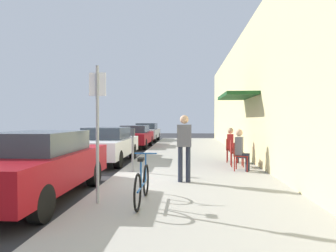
{
  "coord_description": "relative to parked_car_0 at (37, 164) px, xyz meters",
  "views": [
    {
      "loc": [
        2.08,
        -7.57,
        1.69
      ],
      "look_at": [
        1.11,
        7.61,
        1.39
      ],
      "focal_mm": 31.22,
      "sensor_mm": 36.0,
      "label": 1
    }
  ],
  "objects": [
    {
      "name": "parked_car_3",
      "position": [
        0.0,
        17.15,
        -0.0
      ],
      "size": [
        1.8,
        4.4,
        1.45
      ],
      "color": "#B7B7BC",
      "rests_on": "ground_plane"
    },
    {
      "name": "cafe_chair_1",
      "position": [
        4.81,
        4.01,
        -0.13
      ],
      "size": [
        0.47,
        0.47,
        0.87
      ],
      "color": "maroon",
      "rests_on": "sidewalk_slab"
    },
    {
      "name": "cafe_chair_2",
      "position": [
        4.81,
        4.99,
        -0.13
      ],
      "size": [
        0.52,
        0.52,
        0.87
      ],
      "color": "maroon",
      "rests_on": "sidewalk_slab"
    },
    {
      "name": "sidewalk_slab",
      "position": [
        3.35,
        3.56,
        -0.69
      ],
      "size": [
        4.5,
        32.0,
        0.12
      ],
      "primitive_type": "cube",
      "color": "#9E9B93",
      "rests_on": "ground_plane"
    },
    {
      "name": "ground_plane",
      "position": [
        1.1,
        1.56,
        -0.75
      ],
      "size": [
        60.0,
        60.0,
        0.0
      ],
      "primitive_type": "plane",
      "color": "#2D2D30"
    },
    {
      "name": "seated_patron_2",
      "position": [
        4.87,
        4.98,
        0.06
      ],
      "size": [
        0.48,
        0.43,
        1.29
      ],
      "color": "#232838",
      "rests_on": "sidewalk_slab"
    },
    {
      "name": "parked_car_2",
      "position": [
        0.0,
        11.83,
        -0.04
      ],
      "size": [
        1.8,
        4.4,
        1.37
      ],
      "color": "maroon",
      "rests_on": "ground_plane"
    },
    {
      "name": "seated_patron_0",
      "position": [
        4.87,
        3.17,
        0.06
      ],
      "size": [
        0.51,
        0.46,
        1.29
      ],
      "color": "#232838",
      "rests_on": "sidewalk_slab"
    },
    {
      "name": "street_sign",
      "position": [
        1.5,
        -0.6,
        0.89
      ],
      "size": [
        0.32,
        0.06,
        2.6
      ],
      "color": "gray",
      "rests_on": "sidewalk_slab"
    },
    {
      "name": "parked_car_0",
      "position": [
        0.0,
        0.0,
        0.0
      ],
      "size": [
        1.8,
        4.4,
        1.44
      ],
      "color": "maroon",
      "rests_on": "ground_plane"
    },
    {
      "name": "building_facade",
      "position": [
        5.75,
        3.57,
        2.01
      ],
      "size": [
        1.4,
        32.0,
        5.53
      ],
      "color": "beige",
      "rests_on": "ground_plane"
    },
    {
      "name": "bicycle_0",
      "position": [
        2.34,
        -0.54,
        -0.27
      ],
      "size": [
        0.46,
        1.71,
        0.9
      ],
      "color": "black",
      "rests_on": "sidewalk_slab"
    },
    {
      "name": "cafe_chair_0",
      "position": [
        4.82,
        3.19,
        -0.13
      ],
      "size": [
        0.55,
        0.55,
        0.87
      ],
      "color": "maroon",
      "rests_on": "sidewalk_slab"
    },
    {
      "name": "parked_car_1",
      "position": [
        0.0,
        5.44,
        -0.02
      ],
      "size": [
        1.8,
        4.4,
        1.4
      ],
      "color": "silver",
      "rests_on": "ground_plane"
    },
    {
      "name": "pedestrian_standing",
      "position": [
        3.12,
        1.39,
        0.37
      ],
      "size": [
        0.36,
        0.22,
        1.7
      ],
      "color": "#232838",
      "rests_on": "sidewalk_slab"
    },
    {
      "name": "parking_meter",
      "position": [
        1.55,
        2.74,
        0.14
      ],
      "size": [
        0.12,
        0.1,
        1.32
      ],
      "color": "slate",
      "rests_on": "sidewalk_slab"
    }
  ]
}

